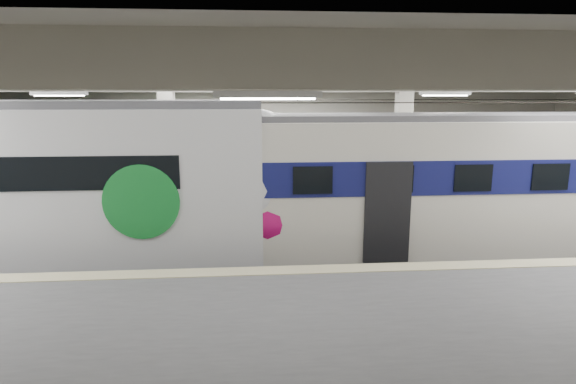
{
  "coord_description": "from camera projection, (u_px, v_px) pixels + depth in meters",
  "views": [
    {
      "loc": [
        -0.28,
        -13.31,
        4.97
      ],
      "look_at": [
        0.86,
        1.0,
        2.0
      ],
      "focal_mm": 30.0,
      "sensor_mm": 36.0,
      "label": 1
    }
  ],
  "objects": [
    {
      "name": "older_rer",
      "position": [
        483.0,
        186.0,
        14.06
      ],
      "size": [
        13.26,
        2.93,
        4.38
      ],
      "color": "silver",
      "rests_on": "ground"
    },
    {
      "name": "far_train",
      "position": [
        70.0,
        164.0,
        18.38
      ],
      "size": [
        13.98,
        3.2,
        4.44
      ],
      "rotation": [
        0.0,
        0.0,
        -0.03
      ],
      "color": "white",
      "rests_on": "ground"
    },
    {
      "name": "modern_emu",
      "position": [
        62.0,
        191.0,
        13.13
      ],
      "size": [
        14.97,
        3.09,
        4.77
      ],
      "color": "white",
      "rests_on": "ground"
    },
    {
      "name": "station_hall",
      "position": [
        262.0,
        165.0,
        11.67
      ],
      "size": [
        36.0,
        24.0,
        5.75
      ],
      "color": "black",
      "rests_on": "ground"
    }
  ]
}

